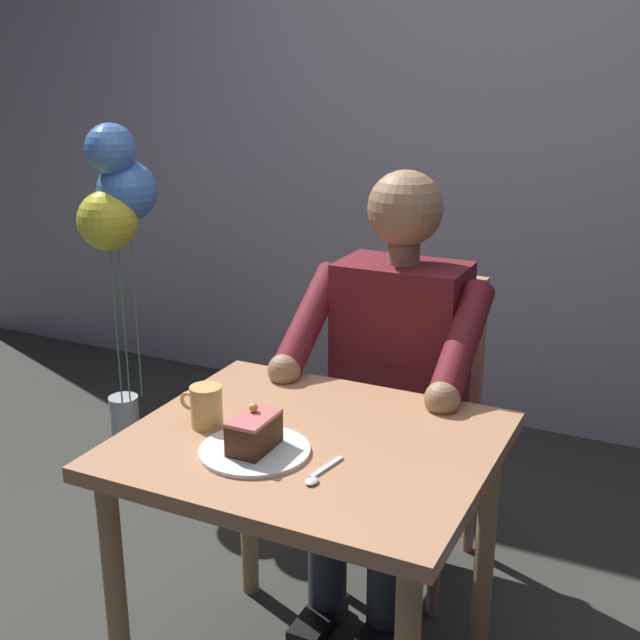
{
  "coord_description": "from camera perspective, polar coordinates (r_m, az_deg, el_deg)",
  "views": [
    {
      "loc": [
        -0.76,
        1.51,
        1.54
      ],
      "look_at": [
        0.02,
        -0.1,
        0.96
      ],
      "focal_mm": 45.96,
      "sensor_mm": 36.0,
      "label": 1
    }
  ],
  "objects": [
    {
      "name": "balloon_display",
      "position": [
        3.18,
        -13.96,
        6.95
      ],
      "size": [
        0.26,
        0.32,
        1.31
      ],
      "color": "#B2C1C6",
      "rests_on": "ground"
    },
    {
      "name": "cake_slice",
      "position": [
        1.8,
        -4.61,
        -7.78
      ],
      "size": [
        0.08,
        0.13,
        0.1
      ],
      "color": "#452614",
      "rests_on": "dessert_plate"
    },
    {
      "name": "coffee_cup",
      "position": [
        1.93,
        -7.96,
        -5.92
      ],
      "size": [
        0.11,
        0.08,
        0.1
      ],
      "color": "tan",
      "rests_on": "dining_table"
    },
    {
      "name": "dessert_spoon",
      "position": [
        1.72,
        -0.09,
        -10.72
      ],
      "size": [
        0.03,
        0.14,
        0.01
      ],
      "color": "silver",
      "rests_on": "dining_table"
    },
    {
      "name": "seated_person",
      "position": [
        2.33,
        4.91,
        -4.42
      ],
      "size": [
        0.53,
        0.58,
        1.25
      ],
      "color": "maroon",
      "rests_on": "ground"
    },
    {
      "name": "chair",
      "position": [
        2.54,
        6.24,
        -6.15
      ],
      "size": [
        0.42,
        0.42,
        0.92
      ],
      "color": "tan",
      "rests_on": "ground"
    },
    {
      "name": "dining_table",
      "position": [
        1.93,
        -0.69,
        -11.0
      ],
      "size": [
        0.82,
        0.71,
        0.71
      ],
      "color": "tan",
      "rests_on": "ground"
    },
    {
      "name": "cafe_rear_panel",
      "position": [
        3.45,
        13.79,
        16.81
      ],
      "size": [
        6.4,
        0.12,
        3.0
      ],
      "primitive_type": "cube",
      "color": "#A39BAC",
      "rests_on": "ground"
    },
    {
      "name": "dessert_plate",
      "position": [
        1.82,
        -4.57,
        -9.05
      ],
      "size": [
        0.25,
        0.25,
        0.01
      ],
      "primitive_type": "cylinder",
      "color": "white",
      "rests_on": "dining_table"
    }
  ]
}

